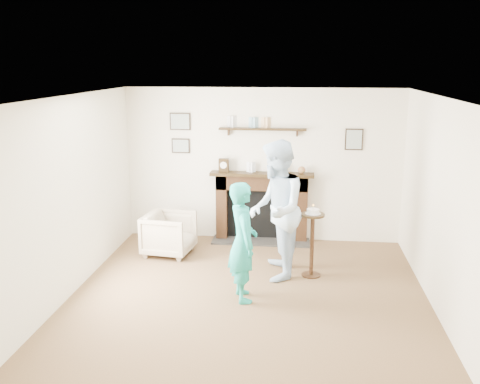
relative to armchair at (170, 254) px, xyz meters
name	(u,v)px	position (x,y,z in m)	size (l,w,h in m)	color
ground	(247,302)	(1.36, -1.57, 0.00)	(5.00, 5.00, 0.00)	brown
room_shell	(253,163)	(1.36, -0.88, 1.62)	(4.54, 5.02, 2.52)	#F1E9CD
armchair	(170,254)	(0.00, 0.00, 0.00)	(0.69, 0.71, 0.65)	tan
man	(275,276)	(1.66, -0.70, 0.00)	(0.92, 0.72, 1.90)	#CBDAFE
woman	(243,298)	(1.30, -1.46, 0.00)	(0.55, 0.36, 1.50)	#20A5B8
pedestal_table	(312,232)	(2.16, -0.63, 0.63)	(0.32, 0.32, 1.02)	black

